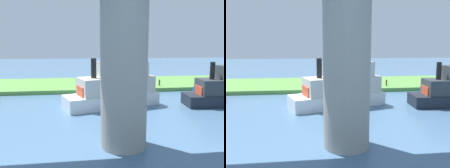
{
  "view_description": "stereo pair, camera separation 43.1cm",
  "coord_description": "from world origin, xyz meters",
  "views": [
    {
      "loc": [
        2.3,
        31.26,
        6.29
      ],
      "look_at": [
        -1.33,
        5.0,
        2.0
      ],
      "focal_mm": 39.43,
      "sensor_mm": 36.0,
      "label": 1
    },
    {
      "loc": [
        1.87,
        31.31,
        6.29
      ],
      "look_at": [
        -1.33,
        5.0,
        2.0
      ],
      "focal_mm": 39.43,
      "sensor_mm": 36.0,
      "label": 2
    }
  ],
  "objects": [
    {
      "name": "mooring_post",
      "position": [
        -9.07,
        -1.89,
        0.93
      ],
      "size": [
        0.2,
        0.2,
        0.86
      ],
      "primitive_type": "cylinder",
      "color": "brown",
      "rests_on": "grassy_bank"
    },
    {
      "name": "grassy_bank",
      "position": [
        0.0,
        -6.0,
        0.25
      ],
      "size": [
        80.0,
        12.0,
        0.5
      ],
      "primitive_type": "cube",
      "color": "#5B9342",
      "rests_on": "ground"
    },
    {
      "name": "riverboat_paddlewheel",
      "position": [
        -14.85,
        2.2,
        0.59
      ],
      "size": [
        5.17,
        2.51,
        1.65
      ],
      "color": "#195199",
      "rests_on": "ground"
    },
    {
      "name": "motorboat_red",
      "position": [
        -1.37,
        6.62,
        1.83
      ],
      "size": [
        10.2,
        5.99,
        4.95
      ],
      "color": "white",
      "rests_on": "ground"
    },
    {
      "name": "bridge_pylon",
      "position": [
        -0.4,
        16.9,
        5.06
      ],
      "size": [
        2.83,
        2.83,
        10.13
      ],
      "primitive_type": "cylinder",
      "color": "#9E998E",
      "rests_on": "ground"
    },
    {
      "name": "ground_plane",
      "position": [
        0.0,
        0.0,
        0.0
      ],
      "size": [
        160.0,
        160.0,
        0.0
      ],
      "primitive_type": "plane",
      "color": "#4C7093"
    },
    {
      "name": "person_on_bank",
      "position": [
        2.03,
        -1.31,
        1.2
      ],
      "size": [
        0.5,
        0.5,
        1.39
      ],
      "color": "#2D334C",
      "rests_on": "grassy_bank"
    }
  ]
}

